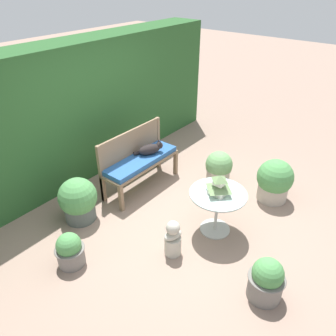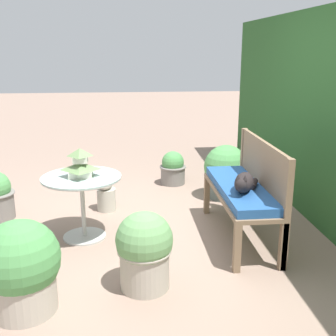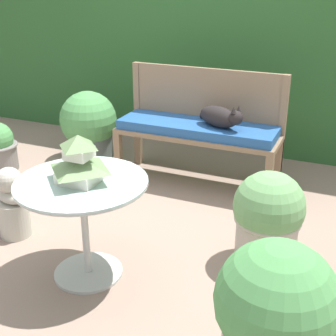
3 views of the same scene
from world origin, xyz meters
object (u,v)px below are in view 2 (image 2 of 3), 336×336
patio_table (82,189)px  potted_plant_patio_mid (21,268)px  pagoda_birdhouse (81,164)px  potted_plant_table_far (144,250)px  cat (244,183)px  potted_plant_table_near (173,168)px  garden_bench (240,193)px  potted_plant_bench_left (226,172)px  garden_bust (106,191)px

patio_table → potted_plant_patio_mid: potted_plant_patio_mid is taller
pagoda_birdhouse → potted_plant_table_far: pagoda_birdhouse is taller
cat → potted_plant_table_near: bearing=-143.7°
potted_plant_patio_mid → patio_table: bearing=165.1°
garden_bench → potted_plant_bench_left: 1.22m
pagoda_birdhouse → patio_table: bearing=0.0°
cat → garden_bench: bearing=-163.6°
potted_plant_bench_left → cat: bearing=-6.9°
cat → patio_table: size_ratio=0.57×
garden_bench → potted_plant_bench_left: potted_plant_bench_left is taller
potted_plant_bench_left → potted_plant_table_far: (2.04, -1.14, -0.01)m
potted_plant_table_near → potted_plant_patio_mid: 3.23m
cat → pagoda_birdhouse: 1.58m
pagoda_birdhouse → garden_bench: bearing=84.4°
garden_bench → potted_plant_patio_mid: (1.07, -1.89, -0.13)m
patio_table → potted_plant_bench_left: size_ratio=1.14×
patio_table → pagoda_birdhouse: size_ratio=2.62×
cat → patio_table: cat is taller
garden_bench → potted_plant_patio_mid: size_ratio=2.03×
garden_bust → cat: bearing=66.6°
potted_plant_table_near → cat: bearing=12.1°
cat → potted_plant_patio_mid: cat is taller
potted_plant_table_near → potted_plant_table_far: bearing=-11.2°
garden_bench → potted_plant_patio_mid: potted_plant_patio_mid is taller
garden_bench → potted_plant_table_far: bearing=-49.8°
garden_bench → pagoda_birdhouse: pagoda_birdhouse is taller
garden_bench → patio_table: size_ratio=1.81×
patio_table → potted_plant_table_near: size_ratio=1.67×
potted_plant_table_near → potted_plant_patio_mid: (2.90, -1.42, 0.12)m
potted_plant_bench_left → potted_plant_table_far: 2.34m
garden_bench → cat: 0.27m
potted_plant_patio_mid → garden_bench: bearing=119.5°
garden_bench → pagoda_birdhouse: bearing=-95.6°
pagoda_birdhouse → garden_bust: size_ratio=0.57×
pagoda_birdhouse → potted_plant_table_near: size_ratio=0.64×
cat → pagoda_birdhouse: bearing=-79.1°
potted_plant_table_near → potted_plant_bench_left: bearing=44.0°
pagoda_birdhouse → potted_plant_patio_mid: (1.22, -0.32, -0.43)m
garden_bench → garden_bust: garden_bench is taller
cat → potted_plant_table_far: size_ratio=0.69×
pagoda_birdhouse → potted_plant_table_far: bearing=29.7°
potted_plant_table_far → potted_plant_table_near: potted_plant_table_far is taller
patio_table → garden_bust: patio_table is taller
garden_bench → pagoda_birdhouse: size_ratio=4.76×
patio_table → potted_plant_patio_mid: bearing=-14.9°
garden_bust → potted_plant_table_far: potted_plant_table_far is taller
garden_bench → cat: (0.21, -0.03, 0.17)m
garden_bust → potted_plant_table_near: 1.30m
cat → patio_table: bearing=-79.1°
garden_bust → potted_plant_table_far: size_ratio=0.83×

